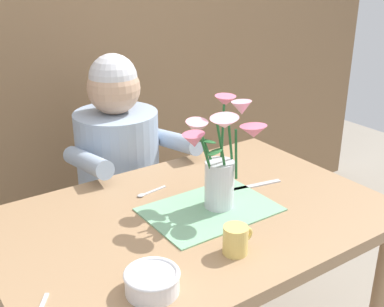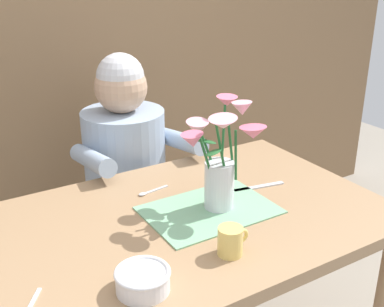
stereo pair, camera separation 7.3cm
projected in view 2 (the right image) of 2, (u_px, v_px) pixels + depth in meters
name	position (u px, v px, depth m)	size (l,w,h in m)	color
wood_panel_backdrop	(68.00, 12.00, 2.13)	(4.00, 0.10, 2.50)	brown
dining_table	(193.00, 241.00, 1.53)	(1.20, 0.80, 0.74)	#9E7A56
seated_person	(127.00, 187.00, 2.07)	(0.45, 0.47, 1.14)	#4C4C56
striped_placemat	(209.00, 210.00, 1.52)	(0.40, 0.28, 0.01)	#7AB289
flower_vase	(220.00, 157.00, 1.47)	(0.25, 0.25, 0.34)	silver
ceramic_bowl	(143.00, 279.00, 1.15)	(0.14, 0.14, 0.06)	white
dinner_knife	(259.00, 187.00, 1.67)	(0.19, 0.02, 0.01)	silver
ceramic_mug	(231.00, 241.00, 1.28)	(0.09, 0.07, 0.08)	#E5C666
spoon_0	(149.00, 192.00, 1.63)	(0.12, 0.03, 0.01)	silver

